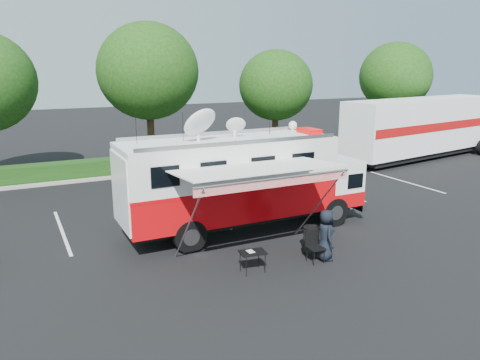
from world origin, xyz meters
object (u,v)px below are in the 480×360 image
object	(u,v)px
trash_bin	(311,239)
semi_trailer	(421,127)
folding_table	(253,253)
command_truck	(244,181)

from	to	relation	value
trash_bin	semi_trailer	size ratio (longest dim) A/B	0.07
folding_table	trash_bin	xyz separation A→B (m)	(2.61, 0.59, -0.18)
semi_trailer	folding_table	bearing A→B (deg)	-149.48
command_truck	semi_trailer	distance (m)	19.19
command_truck	folding_table	xyz separation A→B (m)	(-1.50, -3.57, -1.36)
trash_bin	semi_trailer	world-z (taller)	semi_trailer
command_truck	folding_table	distance (m)	4.10
command_truck	semi_trailer	size ratio (longest dim) A/B	0.71
folding_table	semi_trailer	xyz separation A→B (m)	(19.09, 11.25, 1.54)
folding_table	semi_trailer	world-z (taller)	semi_trailer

